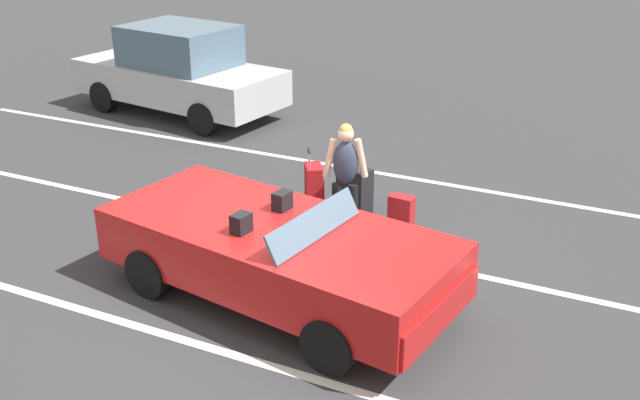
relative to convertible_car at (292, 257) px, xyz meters
name	(u,v)px	position (x,y,z in m)	size (l,w,h in m)	color
ground_plane	(279,297)	(-0.21, 0.03, -0.59)	(80.00, 80.00, 0.00)	#333335
lot_line_near	(224,352)	(-0.21, -1.18, -0.59)	(18.00, 0.12, 0.01)	silver
lot_line_mid	(331,244)	(-0.21, 1.52, -0.59)	(18.00, 0.12, 0.01)	silver
lot_line_far	(399,176)	(-0.21, 4.22, -0.59)	(18.00, 0.12, 0.01)	silver
convertible_car	(292,257)	(0.00, 0.00, 0.00)	(4.36, 2.40, 1.24)	red
suitcase_large_black	(355,192)	(-0.29, 2.51, -0.22)	(0.54, 0.42, 0.96)	black
suitcase_medium_bright	(314,185)	(-0.99, 2.62, -0.28)	(0.42, 0.47, 0.86)	red
suitcase_small_carryon	(401,213)	(0.48, 2.36, -0.34)	(0.36, 0.23, 0.50)	red
traveler_person	(345,176)	(-0.10, 1.73, 0.34)	(0.59, 0.33, 1.65)	black
parked_sedan_near	(179,71)	(-5.54, 5.68, 0.30)	(4.72, 2.45, 1.82)	#B2B2B7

